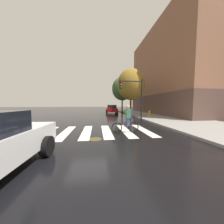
{
  "coord_description": "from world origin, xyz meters",
  "views": [
    {
      "loc": [
        0.59,
        -7.18,
        1.77
      ],
      "look_at": [
        1.88,
        2.5,
        1.05
      ],
      "focal_mm": 18.16,
      "sensor_mm": 36.0,
      "label": 1
    }
  ],
  "objects_px": {
    "manhole_cover": "(95,139)",
    "sedan_mid": "(112,109)",
    "cyclist": "(127,119)",
    "street_tree_near": "(131,85)",
    "traffic_light_near": "(134,93)",
    "fire_hydrant": "(149,113)",
    "street_tree_mid": "(122,89)"
  },
  "relations": [
    {
      "from": "manhole_cover",
      "to": "sedan_mid",
      "type": "distance_m",
      "value": 15.88
    },
    {
      "from": "cyclist",
      "to": "manhole_cover",
      "type": "bearing_deg",
      "value": -152.37
    },
    {
      "from": "cyclist",
      "to": "street_tree_near",
      "type": "distance_m",
      "value": 9.29
    },
    {
      "from": "sedan_mid",
      "to": "traffic_light_near",
      "type": "relative_size",
      "value": 1.1
    },
    {
      "from": "manhole_cover",
      "to": "cyclist",
      "type": "xyz_separation_m",
      "value": [
        1.91,
        1.0,
        0.84
      ]
    },
    {
      "from": "traffic_light_near",
      "to": "cyclist",
      "type": "bearing_deg",
      "value": -112.73
    },
    {
      "from": "fire_hydrant",
      "to": "street_tree_near",
      "type": "height_order",
      "value": "street_tree_near"
    },
    {
      "from": "street_tree_mid",
      "to": "street_tree_near",
      "type": "bearing_deg",
      "value": -91.86
    },
    {
      "from": "sedan_mid",
      "to": "cyclist",
      "type": "xyz_separation_m",
      "value": [
        -0.94,
        -14.61,
        0.04
      ]
    },
    {
      "from": "traffic_light_near",
      "to": "street_tree_near",
      "type": "xyz_separation_m",
      "value": [
        0.84,
        3.76,
        1.45
      ]
    },
    {
      "from": "street_tree_near",
      "to": "street_tree_mid",
      "type": "xyz_separation_m",
      "value": [
        0.2,
        6.08,
        0.23
      ]
    },
    {
      "from": "traffic_light_near",
      "to": "fire_hydrant",
      "type": "bearing_deg",
      "value": 44.41
    },
    {
      "from": "sedan_mid",
      "to": "cyclist",
      "type": "height_order",
      "value": "cyclist"
    },
    {
      "from": "manhole_cover",
      "to": "sedan_mid",
      "type": "height_order",
      "value": "sedan_mid"
    },
    {
      "from": "traffic_light_near",
      "to": "fire_hydrant",
      "type": "xyz_separation_m",
      "value": [
        3.23,
        3.17,
        -2.33
      ]
    },
    {
      "from": "manhole_cover",
      "to": "sedan_mid",
      "type": "bearing_deg",
      "value": 79.65
    },
    {
      "from": "manhole_cover",
      "to": "street_tree_near",
      "type": "height_order",
      "value": "street_tree_near"
    },
    {
      "from": "sedan_mid",
      "to": "cyclist",
      "type": "relative_size",
      "value": 2.7
    },
    {
      "from": "manhole_cover",
      "to": "cyclist",
      "type": "height_order",
      "value": "cyclist"
    },
    {
      "from": "cyclist",
      "to": "street_tree_mid",
      "type": "bearing_deg",
      "value": 78.55
    },
    {
      "from": "fire_hydrant",
      "to": "street_tree_near",
      "type": "distance_m",
      "value": 4.52
    },
    {
      "from": "traffic_light_near",
      "to": "fire_hydrant",
      "type": "relative_size",
      "value": 5.38
    },
    {
      "from": "traffic_light_near",
      "to": "street_tree_mid",
      "type": "xyz_separation_m",
      "value": [
        1.04,
        9.84,
        1.69
      ]
    },
    {
      "from": "manhole_cover",
      "to": "street_tree_mid",
      "type": "relative_size",
      "value": 0.1
    },
    {
      "from": "fire_hydrant",
      "to": "street_tree_near",
      "type": "xyz_separation_m",
      "value": [
        -2.4,
        0.59,
        3.78
      ]
    },
    {
      "from": "manhole_cover",
      "to": "traffic_light_near",
      "type": "relative_size",
      "value": 0.15
    },
    {
      "from": "cyclist",
      "to": "fire_hydrant",
      "type": "bearing_deg",
      "value": 56.17
    },
    {
      "from": "traffic_light_near",
      "to": "street_tree_near",
      "type": "relative_size",
      "value": 0.66
    },
    {
      "from": "manhole_cover",
      "to": "street_tree_mid",
      "type": "xyz_separation_m",
      "value": [
        4.8,
        15.26,
        4.55
      ]
    },
    {
      "from": "cyclist",
      "to": "fire_hydrant",
      "type": "xyz_separation_m",
      "value": [
        5.09,
        7.59,
        -0.31
      ]
    },
    {
      "from": "manhole_cover",
      "to": "traffic_light_near",
      "type": "bearing_deg",
      "value": 55.24
    },
    {
      "from": "sedan_mid",
      "to": "street_tree_near",
      "type": "bearing_deg",
      "value": -74.77
    }
  ]
}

